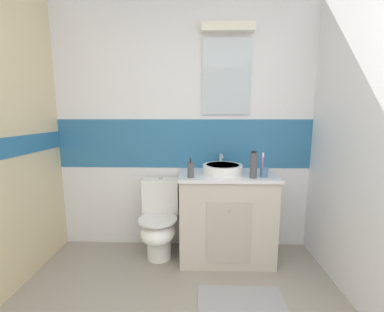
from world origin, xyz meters
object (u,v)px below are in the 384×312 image
soap_dispenser (191,170)px  toilet (159,222)px  toothbrush_cup (264,171)px  shampoo_bottle_tall (254,165)px  sink_basin (223,169)px

soap_dispenser → toilet: bearing=151.1°
toothbrush_cup → shampoo_bottle_tall: bearing=-160.5°
toothbrush_cup → shampoo_bottle_tall: (-0.10, -0.04, 0.06)m
toothbrush_cup → soap_dispenser: 0.65m
toothbrush_cup → soap_dispenser: (-0.65, -0.04, 0.02)m
sink_basin → toilet: sink_basin is taller
sink_basin → shampoo_bottle_tall: bearing=-33.7°
toothbrush_cup → soap_dispenser: size_ratio=1.25×
shampoo_bottle_tall → soap_dispenser: bearing=180.0°
sink_basin → toilet: (-0.61, 0.01, -0.54)m
toilet → soap_dispenser: soap_dispenser is taller
toilet → shampoo_bottle_tall: shampoo_bottle_tall is taller
toilet → toothbrush_cup: bearing=-8.2°
toothbrush_cup → soap_dispenser: bearing=-176.9°
sink_basin → toilet: 0.82m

